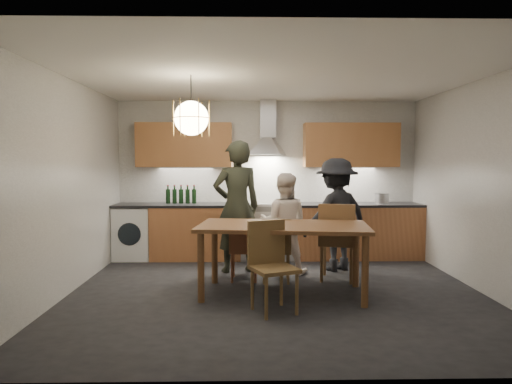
{
  "coord_description": "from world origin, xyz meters",
  "views": [
    {
      "loc": [
        -0.36,
        -5.48,
        1.61
      ],
      "look_at": [
        -0.23,
        0.4,
        1.2
      ],
      "focal_mm": 32.0,
      "sensor_mm": 36.0,
      "label": 1
    }
  ],
  "objects_px": {
    "chair_back_left": "(244,246)",
    "stock_pot": "(382,199)",
    "person_left": "(237,207)",
    "wine_bottles": "(181,194)",
    "chair_front": "(271,259)",
    "person_right": "(336,214)",
    "mixing_bowl": "(345,202)",
    "person_mid": "(284,223)",
    "dining_table": "(283,233)"
  },
  "relations": [
    {
      "from": "dining_table",
      "to": "stock_pot",
      "type": "distance_m",
      "value": 2.76
    },
    {
      "from": "dining_table",
      "to": "chair_back_left",
      "type": "height_order",
      "value": "dining_table"
    },
    {
      "from": "chair_back_left",
      "to": "person_mid",
      "type": "bearing_deg",
      "value": -138.67
    },
    {
      "from": "person_left",
      "to": "mixing_bowl",
      "type": "relative_size",
      "value": 7.12
    },
    {
      "from": "stock_pot",
      "to": "wine_bottles",
      "type": "xyz_separation_m",
      "value": [
        -3.32,
        0.04,
        0.07
      ]
    },
    {
      "from": "chair_front",
      "to": "mixing_bowl",
      "type": "relative_size",
      "value": 3.62
    },
    {
      "from": "dining_table",
      "to": "chair_back_left",
      "type": "relative_size",
      "value": 2.51
    },
    {
      "from": "person_left",
      "to": "wine_bottles",
      "type": "distance_m",
      "value": 1.36
    },
    {
      "from": "wine_bottles",
      "to": "chair_front",
      "type": "bearing_deg",
      "value": -63.6
    },
    {
      "from": "mixing_bowl",
      "to": "stock_pot",
      "type": "xyz_separation_m",
      "value": [
        0.63,
        0.1,
        0.05
      ]
    },
    {
      "from": "wine_bottles",
      "to": "person_right",
      "type": "bearing_deg",
      "value": -20.73
    },
    {
      "from": "chair_back_left",
      "to": "chair_front",
      "type": "height_order",
      "value": "chair_front"
    },
    {
      "from": "person_right",
      "to": "chair_back_left",
      "type": "bearing_deg",
      "value": 0.49
    },
    {
      "from": "chair_back_left",
      "to": "person_left",
      "type": "height_order",
      "value": "person_left"
    },
    {
      "from": "dining_table",
      "to": "person_left",
      "type": "xyz_separation_m",
      "value": [
        -0.58,
        1.13,
        0.2
      ]
    },
    {
      "from": "person_mid",
      "to": "stock_pot",
      "type": "distance_m",
      "value": 2.01
    },
    {
      "from": "person_mid",
      "to": "person_right",
      "type": "distance_m",
      "value": 0.8
    },
    {
      "from": "dining_table",
      "to": "mixing_bowl",
      "type": "relative_size",
      "value": 7.93
    },
    {
      "from": "chair_front",
      "to": "person_left",
      "type": "bearing_deg",
      "value": 80.27
    },
    {
      "from": "dining_table",
      "to": "stock_pot",
      "type": "height_order",
      "value": "stock_pot"
    },
    {
      "from": "person_right",
      "to": "mixing_bowl",
      "type": "bearing_deg",
      "value": -135.65
    },
    {
      "from": "mixing_bowl",
      "to": "wine_bottles",
      "type": "xyz_separation_m",
      "value": [
        -2.69,
        0.14,
        0.12
      ]
    },
    {
      "from": "wine_bottles",
      "to": "mixing_bowl",
      "type": "bearing_deg",
      "value": -2.9
    },
    {
      "from": "dining_table",
      "to": "wine_bottles",
      "type": "distance_m",
      "value": 2.61
    },
    {
      "from": "person_left",
      "to": "mixing_bowl",
      "type": "bearing_deg",
      "value": -169.56
    },
    {
      "from": "dining_table",
      "to": "person_mid",
      "type": "height_order",
      "value": "person_mid"
    },
    {
      "from": "chair_front",
      "to": "person_left",
      "type": "height_order",
      "value": "person_left"
    },
    {
      "from": "person_mid",
      "to": "person_right",
      "type": "relative_size",
      "value": 0.87
    },
    {
      "from": "stock_pot",
      "to": "wine_bottles",
      "type": "bearing_deg",
      "value": 179.37
    },
    {
      "from": "chair_front",
      "to": "chair_back_left",
      "type": "bearing_deg",
      "value": 81.36
    },
    {
      "from": "chair_back_left",
      "to": "stock_pot",
      "type": "distance_m",
      "value": 2.77
    },
    {
      "from": "person_left",
      "to": "person_mid",
      "type": "relative_size",
      "value": 1.32
    },
    {
      "from": "dining_table",
      "to": "person_left",
      "type": "bearing_deg",
      "value": 123.86
    },
    {
      "from": "person_mid",
      "to": "chair_front",
      "type": "bearing_deg",
      "value": 89.79
    },
    {
      "from": "mixing_bowl",
      "to": "wine_bottles",
      "type": "height_order",
      "value": "wine_bottles"
    },
    {
      "from": "chair_front",
      "to": "mixing_bowl",
      "type": "xyz_separation_m",
      "value": [
        1.36,
        2.55,
        0.38
      ]
    },
    {
      "from": "person_mid",
      "to": "wine_bottles",
      "type": "distance_m",
      "value": 1.96
    },
    {
      "from": "wine_bottles",
      "to": "dining_table",
      "type": "bearing_deg",
      "value": -54.34
    },
    {
      "from": "chair_back_left",
      "to": "mixing_bowl",
      "type": "xyz_separation_m",
      "value": [
        1.65,
        1.39,
        0.45
      ]
    },
    {
      "from": "dining_table",
      "to": "wine_bottles",
      "type": "bearing_deg",
      "value": 132.43
    },
    {
      "from": "chair_back_left",
      "to": "person_right",
      "type": "relative_size",
      "value": 0.51
    },
    {
      "from": "stock_pot",
      "to": "dining_table",
      "type": "bearing_deg",
      "value": -130.99
    },
    {
      "from": "dining_table",
      "to": "person_right",
      "type": "distance_m",
      "value": 1.49
    },
    {
      "from": "person_right",
      "to": "chair_front",
      "type": "bearing_deg",
      "value": 34.95
    },
    {
      "from": "person_left",
      "to": "person_right",
      "type": "height_order",
      "value": "person_left"
    },
    {
      "from": "chair_back_left",
      "to": "stock_pot",
      "type": "height_order",
      "value": "stock_pot"
    },
    {
      "from": "dining_table",
      "to": "mixing_bowl",
      "type": "xyz_separation_m",
      "value": [
        1.18,
        1.97,
        0.19
      ]
    },
    {
      "from": "person_mid",
      "to": "stock_pot",
      "type": "height_order",
      "value": "person_mid"
    },
    {
      "from": "chair_back_left",
      "to": "person_right",
      "type": "xyz_separation_m",
      "value": [
        1.35,
        0.63,
        0.34
      ]
    },
    {
      "from": "chair_back_left",
      "to": "person_mid",
      "type": "xyz_separation_m",
      "value": [
        0.57,
        0.47,
        0.24
      ]
    }
  ]
}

